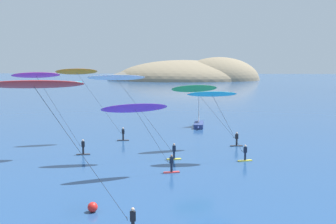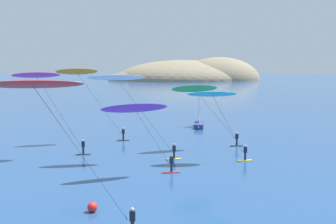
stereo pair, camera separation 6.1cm
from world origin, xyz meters
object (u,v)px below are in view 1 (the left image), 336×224
kitesurfer_orange (81,77)px  kitesurfer_magenta (40,81)px  sailboat_near (199,123)px  kitesurfer_green (198,93)px  kitesurfer_cyan (215,99)px  kitesurfer_red (42,96)px  kitesurfer_white (121,84)px  kitesurfer_purple (137,112)px  marker_buoy (93,207)px

kitesurfer_orange → kitesurfer_magenta: 8.73m
sailboat_near → kitesurfer_green: kitesurfer_green is taller
kitesurfer_orange → kitesurfer_cyan: bearing=-29.8°
kitesurfer_orange → kitesurfer_red: kitesurfer_orange is taller
sailboat_near → kitesurfer_white: (-8.29, -22.46, 7.37)m
kitesurfer_orange → kitesurfer_purple: size_ratio=1.35×
kitesurfer_white → marker_buoy: kitesurfer_white is taller
kitesurfer_purple → kitesurfer_red: bearing=-104.3°
kitesurfer_orange → marker_buoy: bearing=-73.9°
kitesurfer_cyan → marker_buoy: size_ratio=10.53×
kitesurfer_magenta → marker_buoy: size_ratio=13.18×
kitesurfer_white → kitesurfer_magenta: bearing=172.6°
sailboat_near → kitesurfer_purple: size_ratio=0.85×
marker_buoy → kitesurfer_purple: bearing=77.5°
kitesurfer_red → kitesurfer_magenta: bearing=110.2°
sailboat_near → kitesurfer_purple: (-5.98, -27.91, 5.16)m
kitesurfer_red → kitesurfer_cyan: bearing=61.6°
kitesurfer_orange → kitesurfer_magenta: (-2.11, -8.47, -0.04)m
kitesurfer_red → kitesurfer_magenta: kitesurfer_red is taller
kitesurfer_purple → marker_buoy: kitesurfer_purple is taller
kitesurfer_orange → kitesurfer_purple: (8.97, -15.07, -2.43)m
kitesurfer_green → marker_buoy: size_ratio=12.58×
kitesurfer_orange → kitesurfer_white: size_ratio=0.99×
kitesurfer_orange → kitesurfer_magenta: bearing=-104.0°
kitesurfer_magenta → kitesurfer_orange: bearing=76.0°
sailboat_near → kitesurfer_white: bearing=-110.3°
kitesurfer_green → marker_buoy: kitesurfer_green is taller
sailboat_near → kitesurfer_magenta: 28.33m
sailboat_near → kitesurfer_cyan: size_ratio=0.80×
kitesurfer_magenta → kitesurfer_purple: 13.11m
kitesurfer_magenta → kitesurfer_white: bearing=-7.4°
kitesurfer_cyan → kitesurfer_purple: (-7.13, -5.87, -0.68)m
kitesurfer_red → kitesurfer_cyan: kitesurfer_red is taller
sailboat_near → kitesurfer_white: size_ratio=0.62×
kitesurfer_white → kitesurfer_magenta: size_ratio=1.03×
kitesurfer_orange → kitesurfer_magenta: kitesurfer_orange is taller
kitesurfer_red → kitesurfer_green: bearing=70.8°
kitesurfer_cyan → kitesurfer_magenta: bearing=177.7°
kitesurfer_cyan → marker_buoy: bearing=-121.4°
kitesurfer_white → kitesurfer_magenta: kitesurfer_magenta is taller
kitesurfer_purple → marker_buoy: 10.79m
kitesurfer_orange → kitesurfer_cyan: (16.10, -9.20, -1.75)m
kitesurfer_orange → kitesurfer_purple: kitesurfer_orange is taller
kitesurfer_red → kitesurfer_purple: size_ratio=1.35×
kitesurfer_white → sailboat_near: bearing=69.7°
sailboat_near → kitesurfer_orange: (-14.94, -12.84, 7.59)m
kitesurfer_purple → kitesurfer_magenta: bearing=149.2°
marker_buoy → kitesurfer_cyan: bearing=58.6°
kitesurfer_white → kitesurfer_magenta: 8.84m
sailboat_near → kitesurfer_magenta: kitesurfer_magenta is taller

